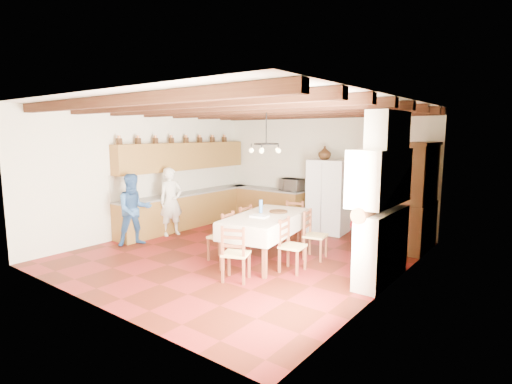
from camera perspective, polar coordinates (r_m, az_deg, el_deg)
floor at (r=8.32m, az=-1.82°, el=-8.79°), size 6.00×6.50×0.02m
ceiling at (r=7.97m, az=-1.93°, el=12.43°), size 6.00×6.50×0.02m
wall_back at (r=10.72m, az=9.24°, el=3.21°), size 6.00×0.02×3.00m
wall_front at (r=5.88m, az=-22.40°, el=-1.53°), size 6.00×0.02×3.00m
wall_left at (r=10.17m, az=-15.14°, el=2.75°), size 0.02×6.50×3.00m
wall_right at (r=6.55m, az=18.98°, el=-0.40°), size 0.02×6.50×3.00m
ceiling_beams at (r=7.96m, az=-1.92°, el=11.71°), size 6.00×6.30×0.16m
lower_cabinets_left at (r=10.76m, az=-9.47°, el=-2.53°), size 0.60×4.30×0.86m
lower_cabinets_back at (r=11.42m, az=1.50°, el=-1.79°), size 2.30×0.60×0.86m
countertop_left at (r=10.69m, az=-9.53°, el=-0.16°), size 0.62×4.30×0.04m
countertop_back at (r=11.35m, az=1.51°, el=0.44°), size 2.34×0.62×0.04m
backsplash_left at (r=10.85m, az=-10.60°, el=1.64°), size 0.03×4.30×0.60m
backsplash_back at (r=11.54m, az=2.34°, el=2.17°), size 2.30×0.03×0.60m
upper_cabinets at (r=10.68m, az=-10.12°, el=5.05°), size 0.35×4.20×0.70m
fireplace at (r=6.84m, az=17.17°, el=-0.80°), size 0.56×1.60×2.80m
wall_picture at (r=10.03m, az=17.05°, el=4.60°), size 0.34×0.03×0.42m
refrigerator at (r=10.01m, az=10.31°, el=-0.61°), size 0.97×0.83×1.81m
hutch at (r=8.96m, az=22.21°, el=-0.67°), size 0.53×1.25×2.27m
dining_table at (r=7.69m, az=1.43°, el=-3.90°), size 1.39×2.20×0.90m
chandelier at (r=7.52m, az=1.47°, el=6.87°), size 0.47×0.47×0.03m
chair_left_near at (r=7.82m, az=-5.05°, el=-6.22°), size 0.45×0.47×0.96m
chair_left_far at (r=8.48m, az=-2.40°, el=-5.04°), size 0.41×0.43×0.96m
chair_right_near at (r=7.17m, az=5.26°, el=-7.58°), size 0.45×0.47×0.96m
chair_right_far at (r=7.94m, az=8.50°, el=-6.06°), size 0.47×0.49×0.96m
chair_end_near at (r=6.72m, az=-2.87°, el=-8.64°), size 0.54×0.53×0.96m
chair_end_far at (r=8.85m, az=5.24°, el=-4.50°), size 0.52×0.51×0.96m
person_man at (r=9.81m, az=-12.04°, el=-1.35°), size 0.54×0.68×1.64m
person_woman_blue at (r=9.14m, az=-17.00°, el=-2.43°), size 0.83×0.93×1.58m
person_woman_red at (r=7.88m, az=15.68°, el=-4.11°), size 0.66×0.99×1.57m
microwave at (r=10.86m, az=5.08°, el=1.05°), size 0.60×0.41×0.33m
fridge_vase at (r=9.97m, az=9.78°, el=5.54°), size 0.40×0.40×0.33m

